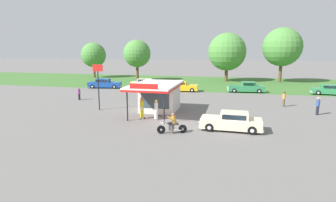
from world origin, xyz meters
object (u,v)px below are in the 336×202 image
bystander_chatting_near_pumps (318,106)px  gas_pump_offside (156,111)px  parked_car_back_row_far_right (246,88)px  parked_car_back_row_right (146,83)px  motorcycle_with_rider (173,125)px  gas_pump_nearside (142,109)px  bystander_admiring_sedan (284,99)px  parked_car_back_row_left (329,90)px  bystander_strolling_foreground (79,94)px  featured_classic_sedan (231,122)px  parked_car_back_row_centre (181,87)px  roadside_pole_sign (98,79)px  parked_car_second_row_spare (104,84)px

bystander_chatting_near_pumps → gas_pump_offside: bearing=-159.8°
parked_car_back_row_far_right → parked_car_back_row_right: 16.26m
motorcycle_with_rider → bystander_chatting_near_pumps: size_ratio=1.27×
motorcycle_with_rider → parked_car_back_row_far_right: (6.35, 22.57, 0.05)m
parked_car_back_row_right → gas_pump_nearside: bearing=-73.2°
bystander_admiring_sedan → parked_car_back_row_right: bearing=150.0°
gas_pump_nearside → bystander_admiring_sedan: 16.33m
gas_pump_nearside → parked_car_back_row_left: 28.76m
parked_car_back_row_right → bystander_admiring_sedan: 22.89m
gas_pump_nearside → bystander_strolling_foreground: (-10.87, 7.34, -0.12)m
gas_pump_offside → featured_classic_sedan: 6.94m
motorcycle_with_rider → bystander_chatting_near_pumps: (12.49, 9.14, 0.27)m
featured_classic_sedan → parked_car_back_row_left: featured_classic_sedan is taller
motorcycle_with_rider → bystander_strolling_foreground: 18.28m
parked_car_back_row_centre → parked_car_back_row_right: bearing=156.7°
parked_car_back_row_right → bystander_admiring_sedan: bystander_admiring_sedan is taller
parked_car_back_row_right → bystander_strolling_foreground: 13.87m
parked_car_back_row_far_right → parked_car_back_row_centre: size_ratio=1.08×
parked_car_back_row_right → bystander_strolling_foreground: bystander_strolling_foreground is taller
gas_pump_nearside → roadside_pole_sign: 6.61m
gas_pump_offside → parked_car_back_row_centre: size_ratio=0.36×
gas_pump_offside → parked_car_back_row_right: (-7.49, 20.38, -0.15)m
motorcycle_with_rider → parked_car_back_row_centre: 21.52m
bystander_admiring_sedan → roadside_pole_sign: roadside_pole_sign is taller
featured_classic_sedan → parked_car_second_row_spare: size_ratio=0.86×
parked_car_back_row_far_right → roadside_pole_sign: size_ratio=1.16×
parked_car_back_row_right → bystander_admiring_sedan: size_ratio=3.37×
parked_car_second_row_spare → parked_car_back_row_far_right: parked_car_back_row_far_right is taller
roadside_pole_sign → bystander_strolling_foreground: bearing=137.8°
gas_pump_nearside → bystander_admiring_sedan: bearing=33.1°
parked_car_back_row_far_right → bystander_chatting_near_pumps: (6.14, -13.44, 0.22)m
parked_car_back_row_left → roadside_pole_sign: (-27.01, -16.66, 2.61)m
featured_classic_sedan → parked_car_back_row_left: (13.34, 21.03, -0.03)m
roadside_pole_sign → gas_pump_offside: bearing=-20.2°
gas_pump_nearside → parked_car_back_row_centre: bearing=88.7°
parked_car_back_row_right → motorcycle_with_rider: bearing=-67.8°
parked_car_second_row_spare → parked_car_back_row_centre: size_ratio=1.12×
gas_pump_nearside → motorcycle_with_rider: (3.70, -3.69, -0.27)m
bystander_admiring_sedan → bystander_chatting_near_pumps: (2.52, -3.48, 0.02)m
parked_car_back_row_centre → bystander_strolling_foreground: 15.22m
parked_car_back_row_right → gas_pump_offside: bearing=-69.8°
parked_car_back_row_right → parked_car_second_row_spare: bearing=-162.6°
gas_pump_offside → parked_car_back_row_left: gas_pump_offside is taller
parked_car_back_row_far_right → bystander_strolling_foreground: parked_car_back_row_far_right is taller
parked_car_back_row_centre → bystander_chatting_near_pumps: bearing=-37.5°
bystander_admiring_sedan → motorcycle_with_rider: bearing=-128.3°
parked_car_back_row_right → bystander_chatting_near_pumps: bearing=-33.8°
parked_car_back_row_left → bystander_admiring_sedan: bearing=-126.8°
parked_car_back_row_far_right → gas_pump_offside: bearing=-114.7°
gas_pump_offside → roadside_pole_sign: size_ratio=0.38×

